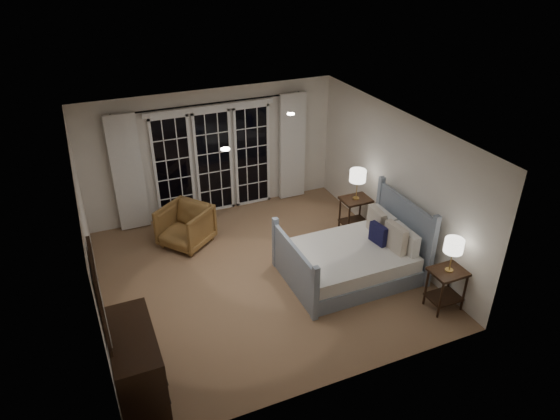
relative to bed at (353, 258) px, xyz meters
name	(u,v)px	position (x,y,z in m)	size (l,w,h in m)	color
floor	(260,275)	(-1.42, 0.58, -0.31)	(5.00, 5.00, 0.00)	#8E6E4C
ceiling	(257,132)	(-1.42, 0.58, 2.19)	(5.00, 5.00, 0.00)	silver
wall_left	(89,244)	(-3.92, 0.58, 0.94)	(0.02, 5.00, 2.50)	silver
wall_right	(395,182)	(1.08, 0.58, 0.94)	(0.02, 5.00, 2.50)	silver
wall_back	(213,152)	(-1.42, 3.08, 0.94)	(5.00, 0.02, 2.50)	silver
wall_front	(337,307)	(-1.42, -1.92, 0.94)	(5.00, 0.02, 2.50)	silver
french_doors	(214,161)	(-1.42, 3.04, 0.78)	(2.50, 0.04, 2.20)	black
curtain_rod	(211,104)	(-1.42, 2.98, 1.94)	(0.03, 0.03, 3.50)	black
curtain_left	(128,173)	(-3.07, 2.96, 0.84)	(0.55, 0.10, 2.25)	silver
curtain_right	(292,147)	(0.23, 2.96, 0.84)	(0.55, 0.10, 2.25)	silver
downlight_a	(291,114)	(-0.62, 1.18, 2.18)	(0.12, 0.12, 0.01)	white
downlight_b	(225,149)	(-2.02, 0.18, 2.18)	(0.12, 0.12, 0.01)	white
bed	(353,258)	(0.00, 0.00, 0.00)	(2.07, 1.48, 1.20)	gray
nightstand_left	(446,283)	(0.83, -1.26, 0.13)	(0.52, 0.41, 0.67)	#321E10
nightstand_right	(355,210)	(0.73, 1.20, 0.14)	(0.53, 0.43, 0.69)	#321E10
lamp_left	(454,246)	(0.83, -1.26, 0.79)	(0.28, 0.28, 0.54)	tan
lamp_right	(358,176)	(0.73, 1.20, 0.84)	(0.30, 0.30, 0.58)	tan
armchair	(185,226)	(-2.31, 2.00, 0.06)	(0.80, 0.82, 0.75)	brown
dresser	(136,363)	(-3.65, -1.06, 0.14)	(0.54, 1.27, 0.90)	#321E10
mirror	(100,295)	(-3.89, -1.06, 1.24)	(0.05, 0.85, 1.00)	#321E10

